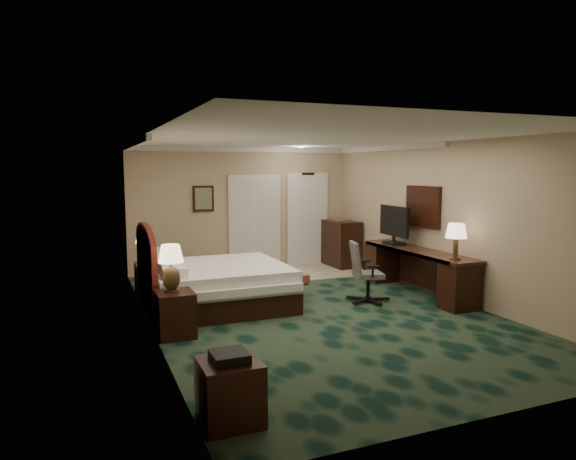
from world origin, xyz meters
name	(u,v)px	position (x,y,z in m)	size (l,w,h in m)	color
floor	(315,311)	(0.00, 0.00, 0.00)	(5.00, 7.50, 0.00)	black
ceiling	(316,138)	(0.00, 0.00, 2.70)	(5.00, 7.50, 0.00)	white
wall_back	(243,209)	(0.00, 3.75, 1.35)	(5.00, 0.00, 2.70)	tan
wall_front	(498,271)	(0.00, -3.75, 1.35)	(5.00, 0.00, 2.70)	tan
wall_left	(149,234)	(-2.50, 0.00, 1.35)	(0.00, 7.50, 2.70)	tan
wall_right	(446,220)	(2.50, 0.00, 1.35)	(0.00, 7.50, 2.70)	tan
crown_molding	(316,141)	(0.00, 0.00, 2.65)	(5.00, 7.50, 0.10)	white
tile_patch	(295,272)	(0.90, 2.90, 0.01)	(3.20, 1.70, 0.01)	#B4ACA0
headboard	(146,268)	(-2.44, 1.00, 0.70)	(0.12, 2.00, 1.40)	#4D1011
entry_door	(307,220)	(1.55, 3.72, 1.05)	(1.02, 0.06, 2.18)	white
closet_doors	(254,222)	(0.25, 3.71, 1.05)	(1.20, 0.06, 2.10)	silver
wall_art	(203,199)	(-0.90, 3.71, 1.60)	(0.45, 0.06, 0.55)	#4A6153
wall_mirror	(423,206)	(2.46, 0.60, 1.55)	(0.05, 0.95, 0.75)	white
bed	(218,286)	(-1.33, 0.86, 0.34)	(2.15, 1.99, 0.68)	white
nightstand_near	(175,314)	(-2.24, -0.37, 0.30)	(0.48, 0.55, 0.60)	black
nightstand_far	(148,277)	(-2.27, 2.33, 0.26)	(0.42, 0.48, 0.53)	black
lamp_near	(171,268)	(-2.27, -0.34, 0.92)	(0.34, 0.34, 0.63)	#312212
lamp_far	(144,247)	(-2.31, 2.34, 0.82)	(0.31, 0.31, 0.59)	#312212
bed_bench	(279,282)	(-0.13, 1.21, 0.23)	(0.47, 1.35, 0.46)	maroon
side_table	(230,392)	(-2.21, -2.95, 0.28)	(0.52, 0.52, 0.57)	black
desk	(416,272)	(2.18, 0.37, 0.40)	(0.60, 2.77, 0.80)	black
tv	(394,225)	(2.17, 1.07, 1.17)	(0.08, 0.94, 0.73)	black
desk_lamp	(456,241)	(2.15, -0.69, 1.09)	(0.33, 0.33, 0.58)	#312212
desk_chair	(368,272)	(1.07, 0.17, 0.51)	(0.60, 0.56, 1.03)	#484848
minibar	(341,244)	(2.17, 3.20, 0.52)	(0.55, 0.99, 1.05)	black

